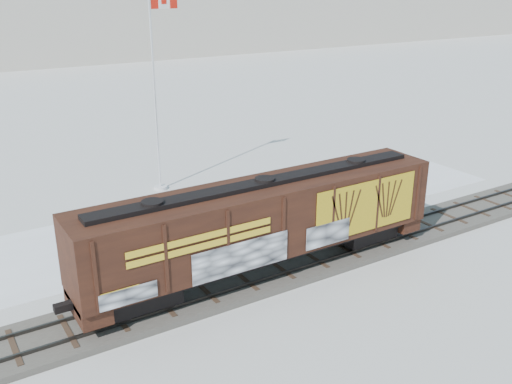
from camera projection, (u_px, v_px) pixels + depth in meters
ground at (279, 272)px, 27.42m from camera, size 500.00×500.00×0.00m
rail_track at (279, 270)px, 27.37m from camera, size 50.00×3.40×0.43m
parking_strip at (207, 220)px, 33.38m from camera, size 40.00×8.00×0.03m
hopper_railcar at (265, 221)px, 26.00m from camera, size 17.77×3.06×4.43m
flagpole at (158, 119)px, 36.78m from camera, size 2.30×0.90×12.76m
car_silver at (134, 229)px, 30.05m from camera, size 5.39×3.89×1.71m
car_white at (146, 233)px, 29.96m from camera, size 4.34×2.78×1.35m
car_dark at (347, 185)px, 36.91m from camera, size 5.14×3.06×1.40m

